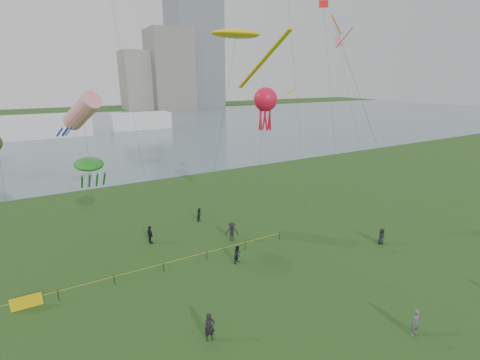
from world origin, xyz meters
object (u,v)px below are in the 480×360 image
kite_stingray (237,35)px  kite_octopus (265,100)px  kite_flyer (416,322)px  fence (85,286)px

kite_stingray → kite_octopus: size_ratio=1.32×
kite_octopus → kite_stingray: bearing=168.0°
kite_flyer → kite_octopus: kite_octopus is taller
kite_flyer → fence: bearing=138.0°
fence → kite_flyer: bearing=-40.7°
kite_stingray → kite_octopus: (3.08, 0.01, -5.54)m
kite_flyer → kite_octopus: 21.58m
kite_stingray → kite_flyer: bearing=-83.0°
fence → kite_octopus: size_ratio=1.61×
fence → kite_stingray: size_ratio=1.22×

